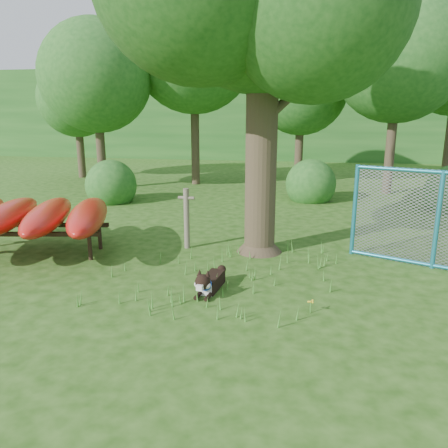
# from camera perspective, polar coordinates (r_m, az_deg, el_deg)

# --- Properties ---
(ground) EXTENTS (80.00, 80.00, 0.00)m
(ground) POSITION_cam_1_polar(r_m,az_deg,el_deg) (7.78, -3.04, -9.28)
(ground) COLOR #1E460E
(ground) RESTS_ON ground
(wooden_post) EXTENTS (0.39, 0.14, 1.42)m
(wooden_post) POSITION_cam_1_polar(r_m,az_deg,el_deg) (10.20, -4.90, 0.93)
(wooden_post) COLOR #5F5747
(wooden_post) RESTS_ON ground
(kayak_rack) EXTENTS (4.36, 3.89, 1.16)m
(kayak_rack) POSITION_cam_1_polar(r_m,az_deg,el_deg) (10.61, -24.26, 0.96)
(kayak_rack) COLOR black
(kayak_rack) RESTS_ON ground
(husky_dog) EXTENTS (0.40, 1.17, 0.52)m
(husky_dog) POSITION_cam_1_polar(r_m,az_deg,el_deg) (7.84, -1.94, -7.60)
(husky_dog) COLOR black
(husky_dog) RESTS_ON ground
(fence_section) EXTENTS (3.20, 1.49, 3.37)m
(fence_section) POSITION_cam_1_polar(r_m,az_deg,el_deg) (9.75, 26.12, 0.43)
(fence_section) COLOR teal
(fence_section) RESTS_ON ground
(wildflower_clump) EXTENTS (0.10, 0.09, 0.22)m
(wildflower_clump) POSITION_cam_1_polar(r_m,az_deg,el_deg) (7.19, 11.28, -10.04)
(wildflower_clump) COLOR #478F2E
(wildflower_clump) RESTS_ON ground
(bg_tree_a) EXTENTS (4.40, 4.40, 6.70)m
(bg_tree_a) POSITION_cam_1_polar(r_m,az_deg,el_deg) (18.84, -16.40, 17.99)
(bg_tree_a) COLOR #382D1E
(bg_tree_a) RESTS_ON ground
(bg_tree_b) EXTENTS (5.20, 5.20, 8.22)m
(bg_tree_b) POSITION_cam_1_polar(r_m,az_deg,el_deg) (19.65, -3.97, 21.64)
(bg_tree_b) COLOR #382D1E
(bg_tree_b) RESTS_ON ground
(bg_tree_c) EXTENTS (4.00, 4.00, 6.12)m
(bg_tree_c) POSITION_cam_1_polar(r_m,az_deg,el_deg) (19.96, 10.09, 17.02)
(bg_tree_c) COLOR #382D1E
(bg_tree_c) RESTS_ON ground
(bg_tree_d) EXTENTS (4.80, 4.80, 7.50)m
(bg_tree_d) POSITION_cam_1_polar(r_m,az_deg,el_deg) (18.35, 21.86, 19.57)
(bg_tree_d) COLOR #382D1E
(bg_tree_d) RESTS_ON ground
(bg_tree_f) EXTENTS (3.60, 3.60, 5.55)m
(bg_tree_f) POSITION_cam_1_polar(r_m,az_deg,el_deg) (22.60, -18.71, 15.21)
(bg_tree_f) COLOR #382D1E
(bg_tree_f) RESTS_ON ground
(shrub_left) EXTENTS (1.80, 1.80, 1.80)m
(shrub_left) POSITION_cam_1_polar(r_m,az_deg,el_deg) (16.19, -14.39, 2.83)
(shrub_left) COLOR #1F591C
(shrub_left) RESTS_ON ground
(shrub_mid) EXTENTS (1.80, 1.80, 1.80)m
(shrub_mid) POSITION_cam_1_polar(r_m,az_deg,el_deg) (16.24, 11.15, 3.04)
(shrub_mid) COLOR #1F591C
(shrub_mid) RESTS_ON ground
(wooded_hillside) EXTENTS (80.00, 12.00, 6.00)m
(wooded_hillside) POSITION_cam_1_polar(r_m,az_deg,el_deg) (34.97, 7.60, 14.07)
(wooded_hillside) COLOR #1F591C
(wooded_hillside) RESTS_ON ground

